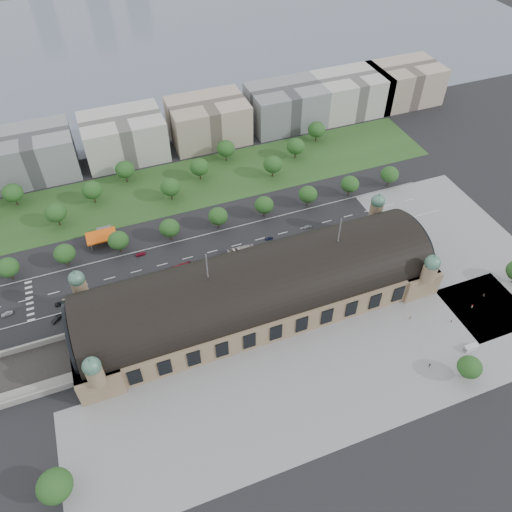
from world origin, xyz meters
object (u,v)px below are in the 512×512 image
object	(u,v)px
traffic_car_3	(141,254)
bus_west	(181,268)
petrol_station	(103,234)
traffic_car_2	(60,304)
van_south	(470,348)
pedestrian_1	(451,321)
bus_east	(259,253)
traffic_car_4	(269,238)
parked_car_3	(144,296)
pedestrian_4	(430,365)
parked_car_1	(118,297)
pedestrian_0	(410,318)
parked_car_2	(107,307)
pedestrian_2	(484,295)
parked_car_0	(57,319)
traffic_car_0	(7,314)
bus_mid	(241,251)
parked_car_5	(199,275)
traffic_car_6	(365,225)
parked_car_4	(148,294)
parked_car_6	(187,285)
pedestrian_5	(472,306)
traffic_car_5	(308,227)

from	to	relation	value
traffic_car_3	bus_west	distance (m)	22.05
petrol_station	traffic_car_2	xyz separation A→B (m)	(-23.91, -34.97, -2.31)
van_south	pedestrian_1	size ratio (longest dim) A/B	3.39
bus_east	bus_west	bearing A→B (deg)	88.55
traffic_car_4	parked_car_3	xyz separation A→B (m)	(-63.92, -14.86, 0.08)
pedestrian_4	traffic_car_3	bearing A→B (deg)	-70.99
parked_car_1	pedestrian_0	size ratio (longest dim) A/B	3.53
parked_car_2	bus_east	bearing A→B (deg)	65.34
parked_car_2	pedestrian_2	bearing A→B (deg)	41.66
traffic_car_4	parked_car_0	world-z (taller)	parked_car_0
traffic_car_0	parked_car_1	xyz separation A→B (m)	(44.52, -7.52, -0.00)
pedestrian_1	traffic_car_0	bearing A→B (deg)	92.98
traffic_car_4	bus_mid	xyz separation A→B (m)	(-15.94, -4.35, 1.14)
pedestrian_4	parked_car_5	bearing A→B (deg)	-71.43
petrol_station	traffic_car_0	world-z (taller)	petrol_station
traffic_car_2	bus_east	distance (m)	89.06
parked_car_5	bus_mid	distance (m)	23.29
pedestrian_4	pedestrian_2	bearing A→B (deg)	-176.56
traffic_car_6	parked_car_1	distance (m)	122.62
bus_west	bus_mid	distance (m)	29.10
traffic_car_2	parked_car_0	distance (m)	8.40
bus_east	parked_car_4	bearing A→B (deg)	100.36
traffic_car_2	van_south	xyz separation A→B (m)	(147.52, -80.93, 0.51)
bus_east	pedestrian_1	bearing A→B (deg)	-132.14
pedestrian_1	parked_car_3	bearing A→B (deg)	88.27
bus_mid	parked_car_4	bearing A→B (deg)	104.89
parked_car_4	parked_car_6	world-z (taller)	parked_car_4
parked_car_6	pedestrian_0	xyz separation A→B (m)	(80.98, -50.84, 0.11)
pedestrian_5	parked_car_1	bearing A→B (deg)	-113.50
parked_car_1	parked_car_2	size ratio (longest dim) A/B	1.12
bus_mid	bus_west	bearing A→B (deg)	94.13
parked_car_5	pedestrian_4	world-z (taller)	pedestrian_4
traffic_car_2	pedestrian_2	distance (m)	180.97
bus_west	pedestrian_5	size ratio (longest dim) A/B	6.22
parked_car_3	van_south	xyz separation A→B (m)	(113.59, -72.12, 0.43)
traffic_car_4	traffic_car_2	bearing A→B (deg)	-82.95
parked_car_6	traffic_car_5	bearing A→B (deg)	69.11
traffic_car_5	bus_west	bearing A→B (deg)	95.72
pedestrian_2	parked_car_2	bearing A→B (deg)	66.28
bus_west	pedestrian_5	world-z (taller)	bus_west
traffic_car_5	pedestrian_1	size ratio (longest dim) A/B	2.51
traffic_car_2	pedestrian_1	size ratio (longest dim) A/B	2.81
parked_car_0	pedestrian_4	world-z (taller)	pedestrian_4
parked_car_1	bus_mid	distance (m)	59.01
bus_east	pedestrian_4	xyz separation A→B (m)	(39.15, -78.83, -0.93)
parked_car_1	van_south	world-z (taller)	van_south
traffic_car_2	parked_car_0	bearing A→B (deg)	-16.59
traffic_car_6	parked_car_3	world-z (taller)	parked_car_3
bus_east	pedestrian_2	size ratio (longest dim) A/B	6.75
traffic_car_6	bus_west	size ratio (longest dim) A/B	0.46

